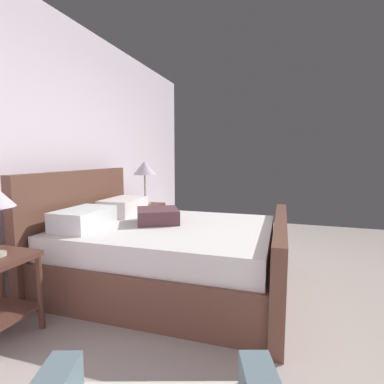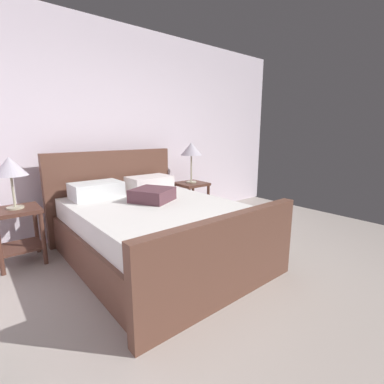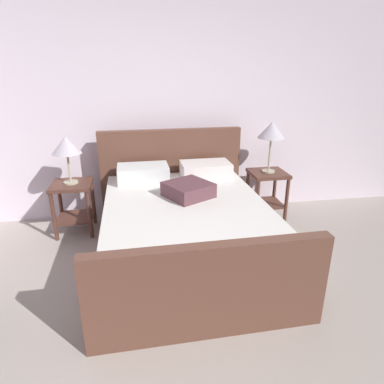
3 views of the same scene
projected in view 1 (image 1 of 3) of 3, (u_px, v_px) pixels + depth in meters
ground_plane at (317, 300)px, 2.67m from camera, size 6.23×5.24×0.02m
wall_back at (67, 147)px, 3.33m from camera, size 6.35×0.12×2.78m
bed at (165, 251)px, 2.94m from camera, size 1.74×2.21×1.13m
nightstand_right at (146, 218)px, 4.29m from camera, size 0.44×0.44×0.60m
table_lamp_right at (145, 169)px, 4.20m from camera, size 0.33×0.33×0.62m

